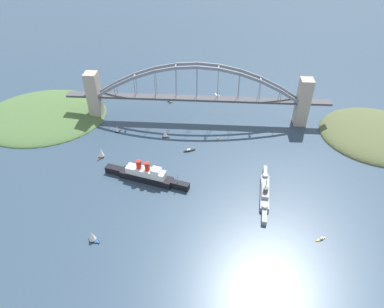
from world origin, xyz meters
TOP-DOWN VIEW (x-y plane):
  - ground_plane at (0.00, 0.00)m, footprint 1400.00×1400.00m
  - harbor_arch_bridge at (-0.00, 0.00)m, footprint 297.60×15.12m
  - headland_west_shore at (-200.70, 18.71)m, footprint 123.37×118.15m
  - headland_east_shore at (180.22, 2.74)m, footprint 148.08×134.08m
  - ocean_liner at (40.27, 111.15)m, footprint 81.91×28.41m
  - naval_cruiser at (-67.28, 124.04)m, footprint 12.05×73.03m
  - seaplane_taxiing_near_bridge at (35.92, -40.98)m, footprint 8.14×8.51m
  - seaplane_second_in_formation at (-23.30, -56.52)m, footprint 7.79×11.13m
  - small_boat_0 at (32.00, 38.77)m, footprint 8.49×6.26m
  - small_boat_1 at (-25.18, 40.35)m, footprint 1.54×7.13m
  - small_boat_2 at (-106.04, 170.87)m, footprint 8.10×4.80m
  - small_boat_3 at (91.37, 78.95)m, footprint 7.23×10.64m
  - small_boat_4 at (3.94, 62.97)m, footprint 11.79×5.92m
  - small_boat_5 at (68.97, 183.81)m, footprint 9.75×7.31m
  - small_boat_6 at (86.34, 32.10)m, footprint 6.35×6.24m

SIDE VIEW (x-z plane):
  - ground_plane at x=0.00m, z-range 0.00..0.00m
  - headland_west_shore at x=-200.70m, z-range -11.37..11.37m
  - headland_east_shore at x=180.22m, z-range -8.01..8.01m
  - small_boat_2 at x=-106.04m, z-range -0.30..1.70m
  - small_boat_1 at x=-25.18m, z-range -0.28..1.70m
  - small_boat_4 at x=3.94m, z-range -0.32..2.08m
  - seaplane_taxiing_near_bridge at x=35.92m, z-range -0.45..4.25m
  - seaplane_second_in_formation at x=-23.30m, z-range -0.33..4.70m
  - naval_cruiser at x=-67.28m, z-range -5.54..11.88m
  - small_boat_6 at x=86.34m, z-range -0.31..7.68m
  - small_boat_0 at x=32.00m, z-range -0.30..8.41m
  - small_boat_5 at x=68.97m, z-range -0.39..10.03m
  - small_boat_3 at x=91.37m, z-range -0.48..11.45m
  - ocean_liner at x=40.27m, z-range -4.38..16.57m
  - harbor_arch_bridge at x=0.00m, z-range -4.53..63.85m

